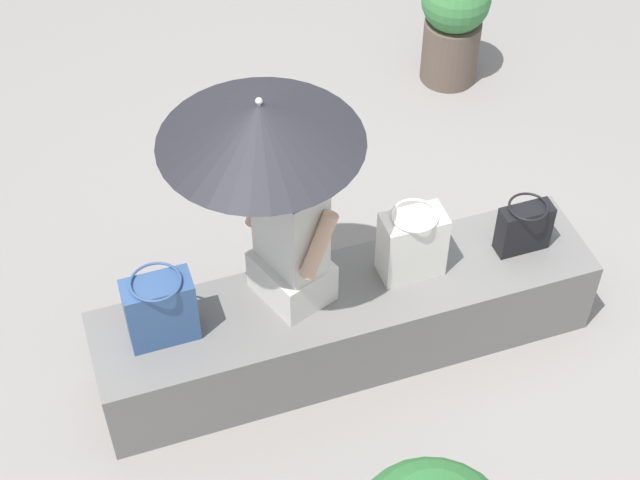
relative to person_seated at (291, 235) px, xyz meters
name	(u,v)px	position (x,y,z in m)	size (l,w,h in m)	color
ground_plane	(346,349)	(-0.25, 0.08, -0.84)	(14.00, 14.00, 0.00)	gray
stone_bench	(347,320)	(-0.25, 0.08, -0.61)	(2.43, 0.54, 0.45)	slate
person_seated	(291,235)	(0.00, 0.00, 0.00)	(0.38, 0.51, 0.90)	beige
parasol	(260,123)	(0.10, -0.05, 0.62)	(0.87, 0.87, 1.14)	#B7B7BC
handbag_black	(524,227)	(-1.15, 0.08, -0.25)	(0.26, 0.19, 0.28)	black
tote_bag_canvas	(160,309)	(0.63, 0.06, -0.21)	(0.31, 0.23, 0.37)	#335184
shoulder_bag_spare	(412,244)	(-0.58, 0.05, -0.20)	(0.30, 0.22, 0.38)	silver
planter_far	(454,20)	(-1.64, -1.82, -0.40)	(0.44, 0.44, 0.81)	brown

